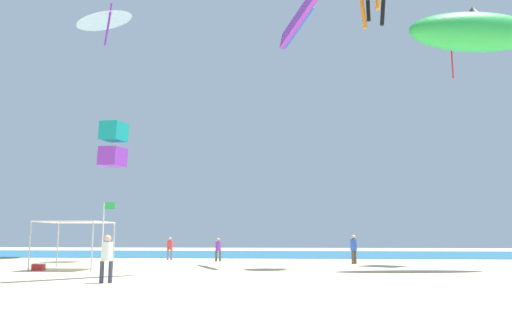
# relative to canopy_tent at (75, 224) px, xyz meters

# --- Properties ---
(ground) EXTENTS (110.00, 110.00, 0.10)m
(ground) POSITION_rel_canopy_tent_xyz_m (8.34, -5.54, -2.37)
(ground) COLOR beige
(ocean_strip) EXTENTS (110.00, 19.72, 0.03)m
(ocean_strip) POSITION_rel_canopy_tent_xyz_m (8.34, 23.50, -2.30)
(ocean_strip) COLOR #1E6B93
(ocean_strip) RESTS_ON ground
(canopy_tent) EXTENTS (3.21, 2.89, 2.44)m
(canopy_tent) POSITION_rel_canopy_tent_xyz_m (0.00, 0.00, 0.00)
(canopy_tent) COLOR #B2B2B7
(canopy_tent) RESTS_ON ground
(person_near_tent) EXTENTS (0.39, 0.39, 1.63)m
(person_near_tent) POSITION_rel_canopy_tent_xyz_m (2.22, 10.71, -1.36)
(person_near_tent) COLOR slate
(person_near_tent) RESTS_ON ground
(person_leftmost) EXTENTS (0.42, 0.42, 1.78)m
(person_leftmost) POSITION_rel_canopy_tent_xyz_m (14.87, 6.66, -1.28)
(person_leftmost) COLOR brown
(person_leftmost) RESTS_ON ground
(person_central) EXTENTS (0.46, 0.41, 1.74)m
(person_central) POSITION_rel_canopy_tent_xyz_m (4.45, -6.86, -1.30)
(person_central) COLOR #33384C
(person_central) RESTS_ON ground
(person_rightmost) EXTENTS (0.42, 0.37, 1.57)m
(person_rightmost) POSITION_rel_canopy_tent_xyz_m (5.99, 9.22, -1.39)
(person_rightmost) COLOR brown
(person_rightmost) RESTS_ON ground
(banner_flag) EXTENTS (0.61, 0.06, 3.40)m
(banner_flag) POSITION_rel_canopy_tent_xyz_m (1.71, -0.33, -0.26)
(banner_flag) COLOR silver
(banner_flag) RESTS_ON ground
(cooler_box) EXTENTS (0.57, 0.37, 0.35)m
(cooler_box) POSITION_rel_canopy_tent_xyz_m (-1.47, -0.63, -2.14)
(cooler_box) COLOR red
(cooler_box) RESTS_ON ground
(kite_diamond_blue) EXTENTS (3.11, 3.12, 3.30)m
(kite_diamond_blue) POSITION_rel_canopy_tent_xyz_m (21.35, 6.24, 12.14)
(kite_diamond_blue) COLOR blue
(kite_box_teal) EXTENTS (1.86, 1.82, 3.17)m
(kite_box_teal) POSITION_rel_canopy_tent_xyz_m (-1.41, 8.36, 5.77)
(kite_box_teal) COLOR teal
(kite_inflatable_green) EXTENTS (7.63, 3.58, 2.84)m
(kite_inflatable_green) POSITION_rel_canopy_tent_xyz_m (21.18, 1.65, 10.38)
(kite_inflatable_green) COLOR green
(kite_delta_white) EXTENTS (6.76, 6.75, 4.56)m
(kite_delta_white) POSITION_rel_canopy_tent_xyz_m (-5.26, 14.67, 18.36)
(kite_delta_white) COLOR white
(kite_parafoil_purple) EXTENTS (2.57, 4.36, 2.84)m
(kite_parafoil_purple) POSITION_rel_canopy_tent_xyz_m (11.68, 4.46, 12.78)
(kite_parafoil_purple) COLOR purple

